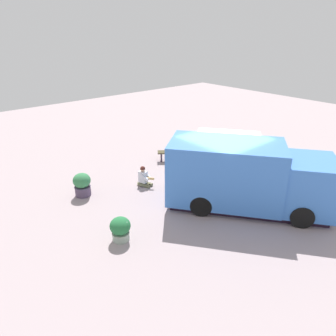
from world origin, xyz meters
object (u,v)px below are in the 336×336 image
object	(u,v)px
planter_flowering_near	(120,228)
trash_bin	(213,152)
planter_flowering_far	(82,184)
person_customer	(144,178)
food_truck	(245,177)
plaza_bench	(176,154)

from	to	relation	value
planter_flowering_near	trash_bin	size ratio (longest dim) A/B	0.74
planter_flowering_near	trash_bin	distance (m)	7.04
planter_flowering_far	person_customer	bearing A→B (deg)	-110.64
person_customer	trash_bin	bearing A→B (deg)	-92.99
food_truck	planter_flowering_far	bearing A→B (deg)	41.72
planter_flowering_near	planter_flowering_far	size ratio (longest dim) A/B	0.84
plaza_bench	planter_flowering_near	bearing A→B (deg)	123.35
plaza_bench	trash_bin	world-z (taller)	trash_bin
person_customer	plaza_bench	xyz separation A→B (m)	(1.11, -2.75, 0.05)
planter_flowering_far	plaza_bench	distance (m)	5.04
planter_flowering_near	person_customer	bearing A→B (deg)	-47.47
planter_flowering_far	food_truck	bearing A→B (deg)	-138.28
planter_flowering_far	planter_flowering_near	bearing A→B (deg)	172.97
planter_flowering_near	planter_flowering_far	bearing A→B (deg)	-7.03
planter_flowering_near	plaza_bench	bearing A→B (deg)	-56.65
planter_flowering_far	plaza_bench	bearing A→B (deg)	-87.15
person_customer	trash_bin	distance (m)	3.99
food_truck	trash_bin	bearing A→B (deg)	-32.84
person_customer	plaza_bench	world-z (taller)	person_customer
person_customer	planter_flowering_near	xyz separation A→B (m)	(-2.47, 2.69, 0.09)
planter_flowering_far	trash_bin	bearing A→B (deg)	-99.68
food_truck	plaza_bench	xyz separation A→B (m)	(4.77, -1.00, -0.79)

